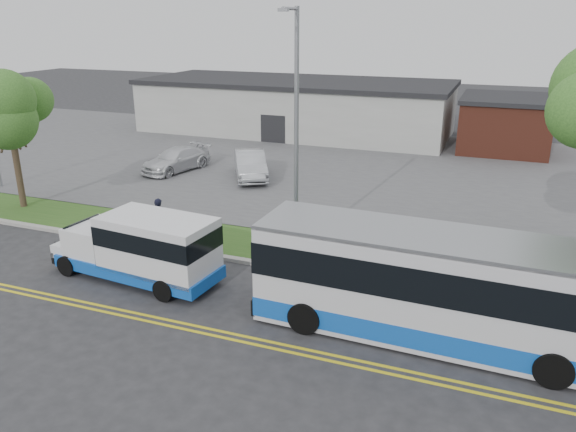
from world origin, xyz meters
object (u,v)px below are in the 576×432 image
at_px(streetlight_near, 296,127).
at_px(parked_car_b, 176,159).
at_px(pedestrian, 159,219).
at_px(tree_west, 8,107).
at_px(parked_car_a, 250,165).
at_px(transit_bus, 454,290).
at_px(shuttle_bus, 144,246).

bearing_deg(streetlight_near, parked_car_b, 140.63).
bearing_deg(pedestrian, tree_west, -15.48).
relative_size(pedestrian, parked_car_a, 0.37).
bearing_deg(parked_car_b, transit_bus, -23.79).
distance_m(shuttle_bus, parked_car_a, 14.04).
xyz_separation_m(tree_west, transit_bus, (21.64, -5.00, -3.45)).
bearing_deg(parked_car_a, pedestrian, -116.69).
relative_size(streetlight_near, parked_car_a, 1.93).
distance_m(streetlight_near, parked_car_a, 12.27).
relative_size(shuttle_bus, pedestrian, 3.70).
bearing_deg(tree_west, streetlight_near, -1.80).
bearing_deg(parked_car_b, parked_car_a, 15.10).
xyz_separation_m(streetlight_near, parked_car_b, (-11.47, 9.41, -4.43)).
distance_m(shuttle_bus, transit_bus, 10.90).
relative_size(tree_west, parked_car_b, 1.42).
bearing_deg(tree_west, parked_car_b, 68.45).
bearing_deg(parked_car_a, parked_car_b, 152.05).
height_order(transit_bus, parked_car_a, transit_bus).
height_order(streetlight_near, shuttle_bus, streetlight_near).
relative_size(tree_west, shuttle_bus, 1.01).
xyz_separation_m(transit_bus, parked_car_b, (-18.11, 13.94, -0.86)).
height_order(shuttle_bus, parked_car_b, shuttle_bus).
bearing_deg(parked_car_a, transit_bus, -76.38).
distance_m(streetlight_near, transit_bus, 8.79).
xyz_separation_m(pedestrian, parked_car_b, (-5.52, 10.24, -0.22)).
bearing_deg(tree_west, pedestrian, -8.17).
xyz_separation_m(transit_bus, pedestrian, (-12.58, 3.70, -0.65)).
relative_size(transit_bus, pedestrian, 6.49).
distance_m(tree_west, parked_car_b, 10.53).
relative_size(transit_bus, parked_car_a, 2.43).
bearing_deg(parked_car_b, streetlight_near, -25.57).
bearing_deg(transit_bus, parked_car_a, 134.37).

